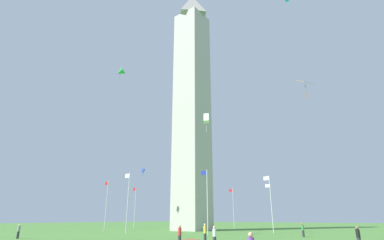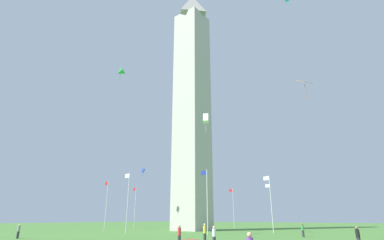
% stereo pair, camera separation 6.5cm
% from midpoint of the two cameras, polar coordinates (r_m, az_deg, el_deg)
% --- Properties ---
extents(ground_plane, '(260.00, 260.00, 0.00)m').
position_cam_midpoint_polar(ground_plane, '(61.18, -0.03, -20.74)').
color(ground_plane, '#477A33').
extents(obelisk_monument, '(6.21, 6.21, 56.42)m').
position_cam_midpoint_polar(obelisk_monument, '(66.40, -0.03, 4.38)').
color(obelisk_monument, '#B7B2A8').
rests_on(obelisk_monument, ground).
extents(flagpole_n, '(1.12, 0.14, 9.33)m').
position_cam_midpoint_polar(flagpole_n, '(72.59, -11.07, -16.07)').
color(flagpole_n, silver).
rests_on(flagpole_n, ground).
extents(flagpole_ne, '(1.12, 0.14, 9.33)m').
position_cam_midpoint_polar(flagpole_ne, '(61.27, -16.36, -15.28)').
color(flagpole_ne, silver).
rests_on(flagpole_ne, ground).
extents(flagpole_e, '(1.12, 0.14, 9.33)m').
position_cam_midpoint_polar(flagpole_e, '(49.00, -12.43, -14.94)').
color(flagpole_e, silver).
rests_on(flagpole_e, ground).
extents(flagpole_se, '(1.12, 0.14, 9.33)m').
position_cam_midpoint_polar(flagpole_se, '(44.73, 2.91, -15.02)').
color(flagpole_se, silver).
rests_on(flagpole_se, ground).
extents(flagpole_s, '(1.12, 0.14, 9.33)m').
position_cam_midpoint_polar(flagpole_s, '(52.81, 15.05, -14.98)').
color(flagpole_s, silver).
rests_on(flagpole_s, ground).
extents(flagpole_sw, '(1.12, 0.14, 9.33)m').
position_cam_midpoint_polar(flagpole_sw, '(65.60, 15.14, -15.56)').
color(flagpole_sw, silver).
rests_on(flagpole_sw, ground).
extents(flagpole_w, '(1.12, 0.14, 9.33)m').
position_cam_midpoint_polar(flagpole_w, '(75.21, 8.00, -16.31)').
color(flagpole_w, silver).
rests_on(flagpole_w, ground).
extents(flagpole_nw, '(1.12, 0.14, 9.33)m').
position_cam_midpoint_polar(flagpole_nw, '(77.83, -1.80, -16.54)').
color(flagpole_nw, silver).
rests_on(flagpole_nw, ground).
extents(person_yellow_shirt, '(0.32, 0.32, 1.78)m').
position_cam_midpoint_polar(person_yellow_shirt, '(33.07, 2.48, -21.03)').
color(person_yellow_shirt, '#2D2D38').
rests_on(person_yellow_shirt, ground).
extents(person_red_shirt, '(0.32, 0.32, 1.72)m').
position_cam_midpoint_polar(person_red_shirt, '(29.07, -2.49, -21.43)').
color(person_red_shirt, '#2D2D38').
rests_on(person_red_shirt, ground).
extents(person_black_shirt, '(0.32, 0.32, 1.69)m').
position_cam_midpoint_polar(person_black_shirt, '(29.19, 29.61, -19.21)').
color(person_black_shirt, '#2D2D38').
rests_on(person_black_shirt, ground).
extents(person_gray_shirt, '(0.32, 0.32, 1.65)m').
position_cam_midpoint_polar(person_gray_shirt, '(42.97, -30.73, -18.13)').
color(person_gray_shirt, '#2D2D38').
rests_on(person_gray_shirt, ground).
extents(person_green_shirt, '(0.32, 0.32, 1.69)m').
position_cam_midpoint_polar(person_green_shirt, '(43.33, 20.73, -19.41)').
color(person_green_shirt, '#2D2D38').
rests_on(person_green_shirt, ground).
extents(person_white_shirt, '(0.32, 0.32, 1.68)m').
position_cam_midpoint_polar(person_white_shirt, '(27.57, 4.34, -21.60)').
color(person_white_shirt, '#2D2D38').
rests_on(person_white_shirt, ground).
extents(kite_white_box, '(0.71, 0.80, 1.64)m').
position_cam_midpoint_polar(kite_white_box, '(24.87, 2.73, 0.27)').
color(kite_white_box, white).
extents(kite_blue_box, '(0.80, 0.65, 1.58)m').
position_cam_midpoint_polar(kite_blue_box, '(57.21, -9.53, -9.65)').
color(kite_blue_box, blue).
extents(kite_orange_diamond, '(1.49, 1.55, 1.99)m').
position_cam_midpoint_polar(kite_orange_diamond, '(29.91, 21.05, 6.80)').
color(kite_orange_diamond, orange).
extents(kite_green_delta, '(2.22, 2.07, 2.84)m').
position_cam_midpoint_polar(kite_green_delta, '(56.23, -13.79, 9.05)').
color(kite_green_delta, green).
extents(picnic_blanket_near_first_person, '(1.71, 2.03, 0.01)m').
position_cam_midpoint_polar(picnic_blanket_near_first_person, '(35.38, -0.41, -22.31)').
color(picnic_blanket_near_first_person, red).
rests_on(picnic_blanket_near_first_person, ground).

